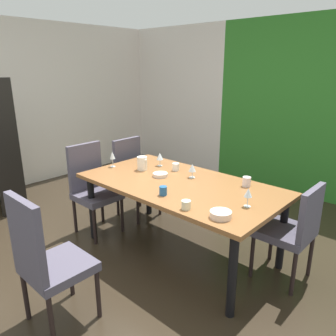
{
  "coord_description": "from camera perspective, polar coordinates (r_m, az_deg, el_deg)",
  "views": [
    {
      "loc": [
        2.29,
        -1.87,
        1.85
      ],
      "look_at": [
        0.14,
        0.46,
        0.85
      ],
      "focal_mm": 35.0,
      "sensor_mm": 36.0,
      "label": 1
    }
  ],
  "objects": [
    {
      "name": "ground_plane",
      "position": [
        3.49,
        -7.07,
        -14.85
      ],
      "size": [
        5.74,
        5.77,
        0.02
      ],
      "primitive_type": "cube",
      "color": "#2E251A"
    },
    {
      "name": "back_panel_interior",
      "position": [
        6.28,
        1.51,
        12.04
      ],
      "size": [
        2.09,
        0.1,
        2.51
      ],
      "primitive_type": "cube",
      "color": "silver",
      "rests_on": "ground_plane"
    },
    {
      "name": "dining_table",
      "position": [
        3.22,
        2.06,
        -3.8
      ],
      "size": [
        1.98,
        1.06,
        0.76
      ],
      "color": "brown",
      "rests_on": "ground_plane"
    },
    {
      "name": "chair_left_far",
      "position": [
        4.16,
        -5.98,
        -1.02
      ],
      "size": [
        0.45,
        0.44,
        0.98
      ],
      "rotation": [
        0.0,
        0.0,
        -1.57
      ],
      "color": "#4F4A5A",
      "rests_on": "ground_plane"
    },
    {
      "name": "chair_right_far",
      "position": [
        3.06,
        21.03,
        -9.69
      ],
      "size": [
        0.44,
        0.44,
        0.91
      ],
      "rotation": [
        0.0,
        0.0,
        1.57
      ],
      "color": "#4F4A5A",
      "rests_on": "ground_plane"
    },
    {
      "name": "chair_left_near",
      "position": [
        3.8,
        -13.07,
        -2.98
      ],
      "size": [
        0.45,
        0.44,
        1.02
      ],
      "rotation": [
        0.0,
        0.0,
        -1.57
      ],
      "color": "#4F4A5A",
      "rests_on": "ground_plane"
    },
    {
      "name": "chair_head_near",
      "position": [
        2.52,
        -20.54,
        -14.54
      ],
      "size": [
        0.44,
        0.44,
        1.04
      ],
      "color": "#4F4A5A",
      "rests_on": "ground_plane"
    },
    {
      "name": "wine_glass_north",
      "position": [
        2.7,
        13.78,
        -4.3
      ],
      "size": [
        0.06,
        0.06,
        0.16
      ],
      "color": "silver",
      "rests_on": "dining_table"
    },
    {
      "name": "wine_glass_south",
      "position": [
        3.69,
        -1.43,
        2.0
      ],
      "size": [
        0.08,
        0.08,
        0.15
      ],
      "color": "silver",
      "rests_on": "dining_table"
    },
    {
      "name": "wine_glass_east",
      "position": [
        3.7,
        -9.67,
        2.15
      ],
      "size": [
        0.06,
        0.06,
        0.18
      ],
      "color": "silver",
      "rests_on": "dining_table"
    },
    {
      "name": "wine_glass_corner",
      "position": [
        3.31,
        4.26,
        0.01
      ],
      "size": [
        0.07,
        0.07,
        0.15
      ],
      "color": "silver",
      "rests_on": "dining_table"
    },
    {
      "name": "serving_bowl_rear",
      "position": [
        3.36,
        -1.36,
        -1.18
      ],
      "size": [
        0.15,
        0.15,
        0.04
      ],
      "primitive_type": "cylinder",
      "color": "beige",
      "rests_on": "dining_table"
    },
    {
      "name": "serving_bowl_west",
      "position": [
        2.5,
        9.16,
        -7.98
      ],
      "size": [
        0.17,
        0.17,
        0.05
      ],
      "primitive_type": "cylinder",
      "color": "beige",
      "rests_on": "dining_table"
    },
    {
      "name": "cup_right",
      "position": [
        2.61,
        3.17,
        -6.43
      ],
      "size": [
        0.08,
        0.08,
        0.07
      ],
      "primitive_type": "cylinder",
      "color": "beige",
      "rests_on": "dining_table"
    },
    {
      "name": "cup_left",
      "position": [
        3.54,
        1.37,
        0.19
      ],
      "size": [
        0.08,
        0.08,
        0.08
      ],
      "primitive_type": "cylinder",
      "color": "white",
      "rests_on": "dining_table"
    },
    {
      "name": "cup_near_window",
      "position": [
        3.17,
        13.53,
        -2.32
      ],
      "size": [
        0.08,
        0.08,
        0.09
      ],
      "primitive_type": "cylinder",
      "color": "silver",
      "rests_on": "dining_table"
    },
    {
      "name": "cup_front",
      "position": [
        2.88,
        -0.86,
        -3.98
      ],
      "size": [
        0.07,
        0.07,
        0.08
      ],
      "primitive_type": "cylinder",
      "color": "#205792",
      "rests_on": "dining_table"
    },
    {
      "name": "pitcher_near_shelf",
      "position": [
        3.57,
        -4.51,
        0.85
      ],
      "size": [
        0.12,
        0.11,
        0.15
      ],
      "color": "white",
      "rests_on": "dining_table"
    }
  ]
}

